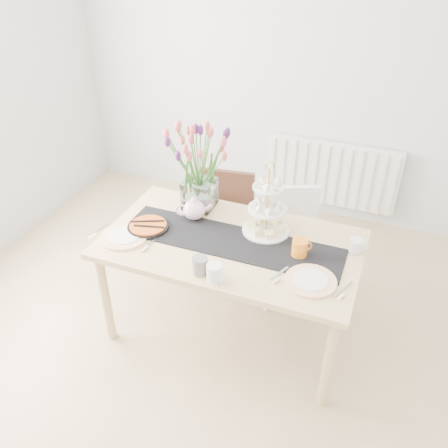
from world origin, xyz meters
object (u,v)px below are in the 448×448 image
(chair_brown, at_px, (223,219))
(plate_left, at_px, (124,236))
(tulip_vase, at_px, (198,154))
(mug_grey, at_px, (200,265))
(mug_white, at_px, (214,273))
(chair_white, at_px, (290,236))
(radiator, at_px, (331,174))
(cake_stand, at_px, (267,215))
(plate_right, at_px, (311,281))
(teapot, at_px, (194,210))
(tart_tin, at_px, (148,227))
(mug_orange, at_px, (300,248))
(dining_table, at_px, (231,251))
(cream_jug, at_px, (356,246))

(chair_brown, bearing_deg, plate_left, -122.08)
(tulip_vase, distance_m, mug_grey, 0.81)
(mug_white, bearing_deg, tulip_vase, 151.70)
(chair_white, height_order, plate_left, chair_white)
(radiator, bearing_deg, cake_stand, -96.27)
(chair_brown, bearing_deg, plate_right, -50.57)
(teapot, relative_size, mug_grey, 2.25)
(mug_grey, bearing_deg, tart_tin, 153.21)
(chair_white, xyz_separation_m, mug_orange, (0.18, -0.55, 0.32))
(mug_grey, relative_size, mug_orange, 0.95)
(tart_tin, relative_size, mug_orange, 2.40)
(radiator, xyz_separation_m, cake_stand, (-0.17, -1.54, 0.43))
(teapot, height_order, plate_left, teapot)
(dining_table, xyz_separation_m, tart_tin, (-0.55, -0.06, 0.09))
(dining_table, height_order, plate_left, plate_left)
(chair_brown, bearing_deg, radiator, 54.05)
(cake_stand, xyz_separation_m, mug_white, (-0.13, -0.56, -0.08))
(teapot, bearing_deg, tulip_vase, 77.61)
(mug_orange, distance_m, plate_left, 1.10)
(cream_jug, height_order, mug_white, mug_white)
(dining_table, xyz_separation_m, cake_stand, (0.17, 0.18, 0.21))
(chair_white, bearing_deg, mug_orange, -95.60)
(radiator, relative_size, mug_orange, 10.74)
(tulip_vase, distance_m, cake_stand, 0.60)
(plate_right, bearing_deg, chair_white, 111.17)
(cake_stand, bearing_deg, plate_left, -154.65)
(tulip_vase, relative_size, teapot, 3.04)
(cake_stand, relative_size, teapot, 1.89)
(chair_white, bearing_deg, tulip_vase, 179.18)
(cake_stand, relative_size, plate_right, 1.55)
(dining_table, distance_m, cake_stand, 0.32)
(cake_stand, distance_m, plate_right, 0.55)
(chair_white, xyz_separation_m, mug_white, (-0.21, -0.95, 0.32))
(dining_table, height_order, mug_grey, mug_grey)
(cake_stand, distance_m, mug_orange, 0.32)
(mug_grey, distance_m, plate_left, 0.61)
(tulip_vase, xyz_separation_m, plate_left, (-0.29, -0.52, -0.39))
(cake_stand, distance_m, cream_jug, 0.57)
(radiator, distance_m, cream_jug, 1.62)
(chair_brown, height_order, mug_white, mug_white)
(cake_stand, relative_size, mug_orange, 4.02)
(tulip_vase, xyz_separation_m, mug_white, (0.40, -0.70, -0.35))
(mug_white, bearing_deg, mug_orange, 77.58)
(teapot, bearing_deg, dining_table, -49.62)
(tart_tin, height_order, mug_orange, mug_orange)
(chair_white, xyz_separation_m, teapot, (-0.57, -0.42, 0.34))
(chair_white, xyz_separation_m, cream_jug, (0.48, -0.39, 0.31))
(dining_table, distance_m, chair_brown, 0.67)
(tulip_vase, relative_size, cake_stand, 1.61)
(cake_stand, bearing_deg, tulip_vase, 165.44)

